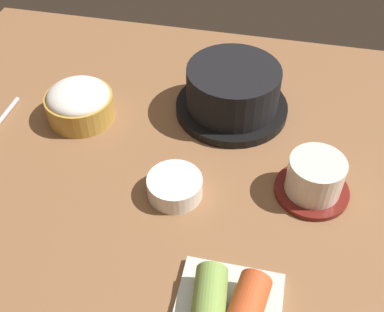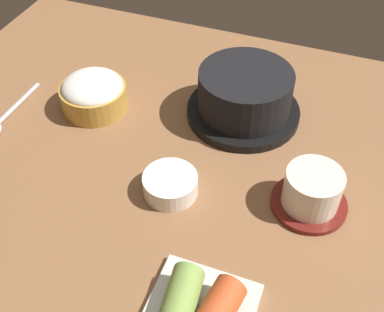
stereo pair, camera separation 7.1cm
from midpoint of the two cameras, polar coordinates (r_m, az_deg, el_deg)
The scene contains 6 objects.
dining_table at distance 76.07cm, azimuth -3.84°, elevation -0.99°, with size 100.00×76.00×2.00cm, color brown.
stone_pot at distance 81.12cm, azimuth 2.29°, elevation 7.50°, with size 19.05×19.05×8.60cm.
rice_bowl at distance 83.54cm, azimuth -15.54°, elevation 6.00°, with size 11.23×11.23×6.33cm.
tea_cup_with_saucer at distance 69.65cm, azimuth 11.42°, elevation -2.75°, with size 10.80×10.80×6.33cm.
banchan_cup_center at distance 69.39cm, azimuth -5.00°, elevation -3.70°, with size 7.98×7.98×3.10cm.
kimchi_plate at distance 58.33cm, azimuth 0.61°, elevation -17.48°, with size 12.46×12.46×4.90cm.
Camera 1 is at (12.77, -51.25, 55.78)cm, focal length 45.32 mm.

